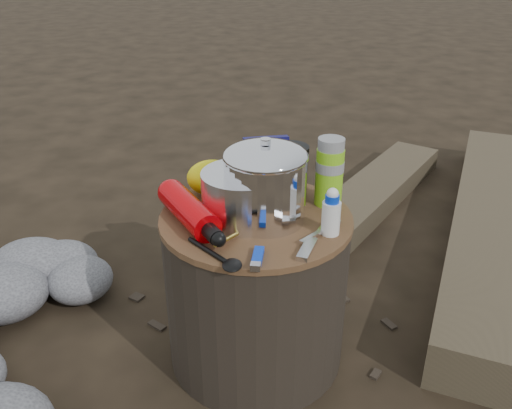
{
  "coord_description": "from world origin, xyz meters",
  "views": [
    {
      "loc": [
        -0.0,
        -1.21,
        1.09
      ],
      "look_at": [
        0.0,
        0.0,
        0.48
      ],
      "focal_mm": 37.94,
      "sensor_mm": 36.0,
      "label": 1
    }
  ],
  "objects_px": {
    "camping_pot": "(265,182)",
    "fuel_bottle": "(189,210)",
    "log_main": "(494,224)",
    "travel_mug": "(290,171)",
    "stump": "(256,288)",
    "thermos": "(329,172)"
  },
  "relations": [
    {
      "from": "thermos",
      "to": "travel_mug",
      "type": "relative_size",
      "value": 1.3
    },
    {
      "from": "camping_pot",
      "to": "fuel_bottle",
      "type": "distance_m",
      "value": 0.2
    },
    {
      "from": "log_main",
      "to": "travel_mug",
      "type": "bearing_deg",
      "value": -126.27
    },
    {
      "from": "camping_pot",
      "to": "fuel_bottle",
      "type": "height_order",
      "value": "camping_pot"
    },
    {
      "from": "camping_pot",
      "to": "travel_mug",
      "type": "distance_m",
      "value": 0.16
    },
    {
      "from": "stump",
      "to": "fuel_bottle",
      "type": "xyz_separation_m",
      "value": [
        -0.16,
        -0.04,
        0.26
      ]
    },
    {
      "from": "stump",
      "to": "log_main",
      "type": "height_order",
      "value": "stump"
    },
    {
      "from": "log_main",
      "to": "thermos",
      "type": "height_order",
      "value": "thermos"
    },
    {
      "from": "stump",
      "to": "fuel_bottle",
      "type": "distance_m",
      "value": 0.31
    },
    {
      "from": "camping_pot",
      "to": "stump",
      "type": "bearing_deg",
      "value": 146.8
    },
    {
      "from": "stump",
      "to": "travel_mug",
      "type": "height_order",
      "value": "travel_mug"
    },
    {
      "from": "stump",
      "to": "thermos",
      "type": "relative_size",
      "value": 2.71
    },
    {
      "from": "fuel_bottle",
      "to": "travel_mug",
      "type": "relative_size",
      "value": 2.15
    },
    {
      "from": "travel_mug",
      "to": "fuel_bottle",
      "type": "bearing_deg",
      "value": -147.96
    },
    {
      "from": "log_main",
      "to": "thermos",
      "type": "distance_m",
      "value": 1.03
    },
    {
      "from": "stump",
      "to": "thermos",
      "type": "distance_m",
      "value": 0.37
    },
    {
      "from": "travel_mug",
      "to": "thermos",
      "type": "bearing_deg",
      "value": -29.32
    },
    {
      "from": "thermos",
      "to": "travel_mug",
      "type": "height_order",
      "value": "thermos"
    },
    {
      "from": "camping_pot",
      "to": "fuel_bottle",
      "type": "xyz_separation_m",
      "value": [
        -0.19,
        -0.02,
        -0.06
      ]
    },
    {
      "from": "log_main",
      "to": "camping_pot",
      "type": "height_order",
      "value": "camping_pot"
    },
    {
      "from": "log_main",
      "to": "fuel_bottle",
      "type": "xyz_separation_m",
      "value": [
        -1.09,
        -0.66,
        0.41
      ]
    },
    {
      "from": "camping_pot",
      "to": "fuel_bottle",
      "type": "relative_size",
      "value": 0.68
    }
  ]
}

